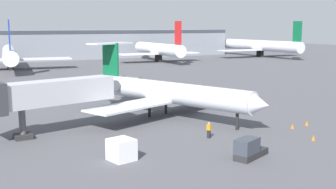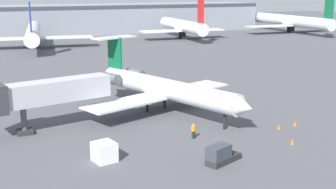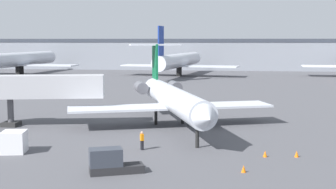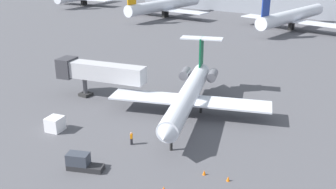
{
  "view_description": "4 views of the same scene",
  "coord_description": "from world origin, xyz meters",
  "px_view_note": "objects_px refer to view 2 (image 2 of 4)",
  "views": [
    {
      "loc": [
        -27.6,
        -47.87,
        11.62
      ],
      "look_at": [
        -1.64,
        -1.57,
        3.19
      ],
      "focal_mm": 45.98,
      "sensor_mm": 36.0,
      "label": 1
    },
    {
      "loc": [
        -24.23,
        -53.96,
        16.52
      ],
      "look_at": [
        -0.31,
        0.03,
        2.28
      ],
      "focal_mm": 47.81,
      "sensor_mm": 36.0,
      "label": 2
    },
    {
      "loc": [
        5.26,
        -51.71,
        9.86
      ],
      "look_at": [
        -1.71,
        1.23,
        3.53
      ],
      "focal_mm": 49.25,
      "sensor_mm": 36.0,
      "label": 3
    },
    {
      "loc": [
        24.79,
        -44.71,
        22.43
      ],
      "look_at": [
        -2.81,
        -2.8,
        3.77
      ],
      "focal_mm": 41.12,
      "sensor_mm": 36.0,
      "label": 4
    }
  ],
  "objects_px": {
    "jet_bridge": "(40,94)",
    "parked_airliner_east_end": "(292,21)",
    "ground_crew_marshaller": "(193,131)",
    "parked_airliner_centre": "(33,33)",
    "traffic_cone_near": "(295,124)",
    "regional_jet": "(161,87)",
    "parked_airliner_east_mid": "(183,26)",
    "traffic_cone_far": "(279,127)",
    "traffic_cone_mid": "(292,142)",
    "cargo_container_uld": "(104,152)",
    "baggage_tug_lead": "(221,155)"
  },
  "relations": [
    {
      "from": "jet_bridge",
      "to": "parked_airliner_east_end",
      "type": "height_order",
      "value": "parked_airliner_east_end"
    },
    {
      "from": "ground_crew_marshaller",
      "to": "parked_airliner_centre",
      "type": "height_order",
      "value": "parked_airliner_centre"
    },
    {
      "from": "traffic_cone_near",
      "to": "parked_airliner_east_end",
      "type": "distance_m",
      "value": 117.22
    },
    {
      "from": "regional_jet",
      "to": "parked_airliner_east_end",
      "type": "distance_m",
      "value": 116.17
    },
    {
      "from": "jet_bridge",
      "to": "parked_airliner_east_mid",
      "type": "distance_m",
      "value": 96.91
    },
    {
      "from": "traffic_cone_far",
      "to": "traffic_cone_mid",
      "type": "bearing_deg",
      "value": -111.83
    },
    {
      "from": "ground_crew_marshaller",
      "to": "traffic_cone_near",
      "type": "relative_size",
      "value": 3.07
    },
    {
      "from": "cargo_container_uld",
      "to": "traffic_cone_near",
      "type": "height_order",
      "value": "cargo_container_uld"
    },
    {
      "from": "parked_airliner_east_mid",
      "to": "regional_jet",
      "type": "bearing_deg",
      "value": -117.6
    },
    {
      "from": "baggage_tug_lead",
      "to": "traffic_cone_far",
      "type": "distance_m",
      "value": 13.41
    },
    {
      "from": "ground_crew_marshaller",
      "to": "baggage_tug_lead",
      "type": "relative_size",
      "value": 0.4
    },
    {
      "from": "traffic_cone_far",
      "to": "parked_airliner_east_mid",
      "type": "xyz_separation_m",
      "value": [
        30.47,
        89.84,
        3.92
      ]
    },
    {
      "from": "parked_airliner_centre",
      "to": "cargo_container_uld",
      "type": "bearing_deg",
      "value": -93.36
    },
    {
      "from": "ground_crew_marshaller",
      "to": "jet_bridge",
      "type": "bearing_deg",
      "value": 146.91
    },
    {
      "from": "parked_airliner_east_mid",
      "to": "traffic_cone_far",
      "type": "bearing_deg",
      "value": -108.74
    },
    {
      "from": "ground_crew_marshaller",
      "to": "traffic_cone_near",
      "type": "height_order",
      "value": "ground_crew_marshaller"
    },
    {
      "from": "baggage_tug_lead",
      "to": "parked_airliner_centre",
      "type": "xyz_separation_m",
      "value": [
        -4.89,
        92.8,
        3.34
      ]
    },
    {
      "from": "ground_crew_marshaller",
      "to": "traffic_cone_mid",
      "type": "height_order",
      "value": "ground_crew_marshaller"
    },
    {
      "from": "cargo_container_uld",
      "to": "parked_airliner_east_end",
      "type": "xyz_separation_m",
      "value": [
        97.59,
        93.12,
        3.35
      ]
    },
    {
      "from": "cargo_container_uld",
      "to": "parked_airliner_east_end",
      "type": "distance_m",
      "value": 134.93
    },
    {
      "from": "parked_airliner_centre",
      "to": "parked_airliner_east_end",
      "type": "bearing_deg",
      "value": 3.36
    },
    {
      "from": "parked_airliner_east_end",
      "to": "ground_crew_marshaller",
      "type": "bearing_deg",
      "value": -133.7
    },
    {
      "from": "traffic_cone_far",
      "to": "baggage_tug_lead",
      "type": "bearing_deg",
      "value": -151.46
    },
    {
      "from": "jet_bridge",
      "to": "traffic_cone_near",
      "type": "bearing_deg",
      "value": -20.49
    },
    {
      "from": "jet_bridge",
      "to": "parked_airliner_east_mid",
      "type": "xyz_separation_m",
      "value": [
        56.3,
        78.88,
        -0.27
      ]
    },
    {
      "from": "traffic_cone_near",
      "to": "traffic_cone_mid",
      "type": "distance_m",
      "value": 6.92
    },
    {
      "from": "jet_bridge",
      "to": "cargo_container_uld",
      "type": "xyz_separation_m",
      "value": [
        4.03,
        -12.25,
        -3.51
      ]
    },
    {
      "from": "ground_crew_marshaller",
      "to": "cargo_container_uld",
      "type": "xyz_separation_m",
      "value": [
        -10.97,
        -2.48,
        0.1
      ]
    },
    {
      "from": "cargo_container_uld",
      "to": "baggage_tug_lead",
      "type": "bearing_deg",
      "value": -26.98
    },
    {
      "from": "jet_bridge",
      "to": "baggage_tug_lead",
      "type": "distance_m",
      "value": 22.63
    },
    {
      "from": "baggage_tug_lead",
      "to": "traffic_cone_near",
      "type": "xyz_separation_m",
      "value": [
        14.42,
        6.71,
        -0.56
      ]
    },
    {
      "from": "traffic_cone_near",
      "to": "parked_airliner_centre",
      "type": "xyz_separation_m",
      "value": [
        -19.31,
        86.09,
        3.9
      ]
    },
    {
      "from": "jet_bridge",
      "to": "cargo_container_uld",
      "type": "relative_size",
      "value": 6.23
    },
    {
      "from": "traffic_cone_mid",
      "to": "baggage_tug_lead",
      "type": "bearing_deg",
      "value": -171.1
    },
    {
      "from": "regional_jet",
      "to": "jet_bridge",
      "type": "height_order",
      "value": "regional_jet"
    },
    {
      "from": "ground_crew_marshaller",
      "to": "traffic_cone_mid",
      "type": "relative_size",
      "value": 3.07
    },
    {
      "from": "traffic_cone_far",
      "to": "parked_airliner_east_end",
      "type": "distance_m",
      "value": 119.13
    },
    {
      "from": "traffic_cone_mid",
      "to": "parked_airliner_east_mid",
      "type": "relative_size",
      "value": 0.02
    },
    {
      "from": "regional_jet",
      "to": "traffic_cone_near",
      "type": "height_order",
      "value": "regional_jet"
    },
    {
      "from": "parked_airliner_east_mid",
      "to": "baggage_tug_lead",
      "type": "bearing_deg",
      "value": -113.7
    },
    {
      "from": "baggage_tug_lead",
      "to": "parked_airliner_centre",
      "type": "relative_size",
      "value": 0.11
    },
    {
      "from": "cargo_container_uld",
      "to": "parked_airliner_centre",
      "type": "distance_m",
      "value": 87.9
    },
    {
      "from": "parked_airliner_centre",
      "to": "traffic_cone_mid",
      "type": "bearing_deg",
      "value": -80.84
    },
    {
      "from": "traffic_cone_far",
      "to": "parked_airliner_east_mid",
      "type": "relative_size",
      "value": 0.02
    },
    {
      "from": "regional_jet",
      "to": "ground_crew_marshaller",
      "type": "bearing_deg",
      "value": -95.7
    },
    {
      "from": "jet_bridge",
      "to": "cargo_container_uld",
      "type": "distance_m",
      "value": 13.37
    },
    {
      "from": "parked_airliner_centre",
      "to": "traffic_cone_far",
      "type": "bearing_deg",
      "value": -79.09
    },
    {
      "from": "jet_bridge",
      "to": "traffic_cone_near",
      "type": "height_order",
      "value": "jet_bridge"
    },
    {
      "from": "jet_bridge",
      "to": "traffic_cone_far",
      "type": "relative_size",
      "value": 27.77
    },
    {
      "from": "traffic_cone_far",
      "to": "parked_airliner_east_end",
      "type": "relative_size",
      "value": 0.01
    }
  ]
}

